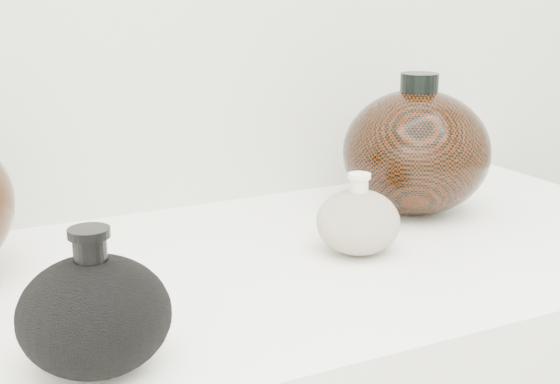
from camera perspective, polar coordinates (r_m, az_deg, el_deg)
name	(u,v)px	position (r m, az deg, el deg)	size (l,w,h in m)	color
black_gourd_vase	(95,314)	(0.66, -13.41, -8.68)	(0.17, 0.17, 0.12)	black
cream_gourd_vase	(358,221)	(0.91, 5.73, -2.14)	(0.13, 0.13, 0.10)	beige
right_round_pot	(416,151)	(1.07, 9.93, 2.95)	(0.23, 0.23, 0.19)	black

